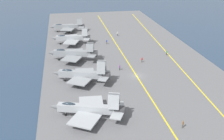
# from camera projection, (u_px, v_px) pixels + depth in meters

# --- Properties ---
(ground_plane) EXTENTS (2000.00, 2000.00, 0.00)m
(ground_plane) POSITION_uv_depth(u_px,v_px,m) (136.00, 77.00, 82.11)
(ground_plane) COLOR navy
(carrier_deck) EXTENTS (189.50, 53.95, 0.40)m
(carrier_deck) POSITION_uv_depth(u_px,v_px,m) (137.00, 76.00, 82.03)
(carrier_deck) COLOR slate
(carrier_deck) RESTS_ON ground
(deck_stripe_foul_line) EXTENTS (170.23, 11.07, 0.01)m
(deck_stripe_foul_line) POSITION_uv_depth(u_px,v_px,m) (184.00, 72.00, 84.39)
(deck_stripe_foul_line) COLOR yellow
(deck_stripe_foul_line) RESTS_ON carrier_deck
(deck_stripe_centerline) EXTENTS (170.55, 0.36, 0.01)m
(deck_stripe_centerline) POSITION_uv_depth(u_px,v_px,m) (137.00, 76.00, 81.95)
(deck_stripe_centerline) COLOR yellow
(deck_stripe_centerline) RESTS_ON carrier_deck
(parked_jet_second) EXTENTS (13.62, 16.89, 6.13)m
(parked_jet_second) POSITION_uv_depth(u_px,v_px,m) (88.00, 109.00, 60.65)
(parked_jet_second) COLOR #9EA3A8
(parked_jet_second) RESTS_ON carrier_deck
(parked_jet_third) EXTENTS (11.89, 16.46, 6.70)m
(parked_jet_third) POSITION_uv_depth(u_px,v_px,m) (82.00, 74.00, 76.89)
(parked_jet_third) COLOR gray
(parked_jet_third) RESTS_ON carrier_deck
(parked_jet_fourth) EXTENTS (12.85, 16.70, 6.21)m
(parked_jet_fourth) POSITION_uv_depth(u_px,v_px,m) (73.00, 53.00, 92.18)
(parked_jet_fourth) COLOR gray
(parked_jet_fourth) RESTS_ON carrier_deck
(parked_jet_fifth) EXTENTS (13.98, 15.31, 6.38)m
(parked_jet_fifth) POSITION_uv_depth(u_px,v_px,m) (72.00, 38.00, 108.86)
(parked_jet_fifth) COLOR #93999E
(parked_jet_fifth) RESTS_ON carrier_deck
(parked_jet_sixth) EXTENTS (12.78, 15.93, 6.15)m
(parked_jet_sixth) POSITION_uv_depth(u_px,v_px,m) (68.00, 26.00, 125.64)
(parked_jet_sixth) COLOR gray
(parked_jet_sixth) RESTS_ON carrier_deck
(crew_red_vest) EXTENTS (0.36, 0.44, 1.72)m
(crew_red_vest) POSITION_uv_depth(u_px,v_px,m) (142.00, 60.00, 91.55)
(crew_red_vest) COLOR #383328
(crew_red_vest) RESTS_ON carrier_deck
(crew_green_vest) EXTENTS (0.40, 0.28, 1.67)m
(crew_green_vest) POSITION_uv_depth(u_px,v_px,m) (167.00, 53.00, 97.95)
(crew_green_vest) COLOR #383328
(crew_green_vest) RESTS_ON carrier_deck
(crew_purple_vest) EXTENTS (0.38, 0.26, 1.75)m
(crew_purple_vest) POSITION_uv_depth(u_px,v_px,m) (120.00, 67.00, 85.48)
(crew_purple_vest) COLOR #232328
(crew_purple_vest) RESTS_ON carrier_deck
(crew_brown_vest) EXTENTS (0.45, 0.45, 1.77)m
(crew_brown_vest) POSITION_uv_depth(u_px,v_px,m) (183.00, 124.00, 57.41)
(crew_brown_vest) COLOR #4C473D
(crew_brown_vest) RESTS_ON carrier_deck
(crew_blue_vest) EXTENTS (0.34, 0.43, 1.78)m
(crew_blue_vest) POSITION_uv_depth(u_px,v_px,m) (107.00, 42.00, 109.61)
(crew_blue_vest) COLOR #383328
(crew_blue_vest) RESTS_ON carrier_deck
(crew_white_vest) EXTENTS (0.42, 0.46, 1.72)m
(crew_white_vest) POSITION_uv_depth(u_px,v_px,m) (117.00, 34.00, 120.55)
(crew_white_vest) COLOR #232328
(crew_white_vest) RESTS_ON carrier_deck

